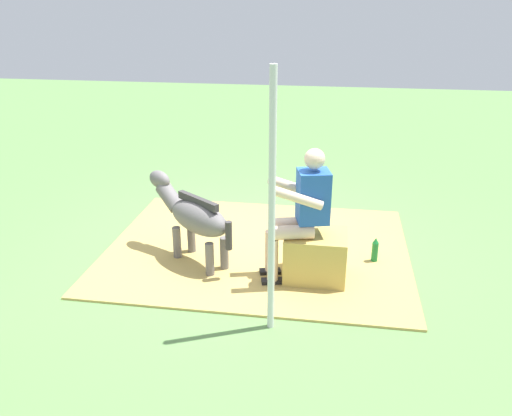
% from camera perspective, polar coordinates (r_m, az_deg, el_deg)
% --- Properties ---
extents(ground_plane, '(24.00, 24.00, 0.00)m').
position_cam_1_polar(ground_plane, '(6.14, -0.97, -4.07)').
color(ground_plane, '#608C4C').
extents(hay_patch, '(3.40, 2.73, 0.02)m').
position_cam_1_polar(hay_patch, '(6.03, 0.18, -4.45)').
color(hay_patch, tan).
rests_on(hay_patch, ground).
extents(hay_bale, '(0.62, 0.51, 0.50)m').
position_cam_1_polar(hay_bale, '(5.36, 6.50, -5.30)').
color(hay_bale, tan).
rests_on(hay_bale, ground).
extents(person_seated, '(0.71, 0.52, 1.38)m').
position_cam_1_polar(person_seated, '(5.13, 4.91, -0.16)').
color(person_seated, beige).
rests_on(person_seated, ground).
extents(pony_standing, '(1.16, 0.94, 0.91)m').
position_cam_1_polar(pony_standing, '(5.58, -6.84, -0.83)').
color(pony_standing, slate).
rests_on(pony_standing, ground).
extents(soda_bottle, '(0.07, 0.07, 0.30)m').
position_cam_1_polar(soda_bottle, '(5.83, 12.86, -4.57)').
color(soda_bottle, '#197233').
rests_on(soda_bottle, ground).
extents(tent_pole_left, '(0.06, 0.06, 2.26)m').
position_cam_1_polar(tent_pole_left, '(4.19, 1.74, -0.02)').
color(tent_pole_left, silver).
rests_on(tent_pole_left, ground).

